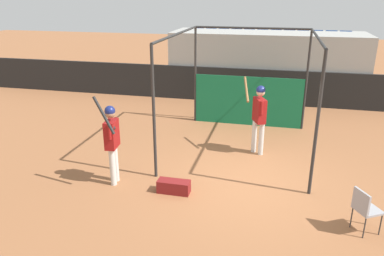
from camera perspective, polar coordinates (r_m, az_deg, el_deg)
name	(u,v)px	position (r m, az deg, el deg)	size (l,w,h in m)	color
ground_plane	(246,183)	(8.65, 8.18, -8.36)	(60.00, 60.00, 0.00)	#935B38
outfield_wall	(264,87)	(14.63, 10.84, 6.18)	(24.00, 0.12, 1.33)	black
bleacher_section	(266,64)	(15.73, 11.24, 9.50)	(7.60, 2.40, 2.61)	#9E9E99
batting_cage	(247,89)	(11.28, 8.32, 5.83)	(3.53, 4.23, 3.10)	#282828
player_batter	(259,113)	(9.85, 10.16, 2.31)	(0.69, 0.77, 1.98)	silver
player_waiting	(112,137)	(8.32, -12.12, -1.41)	(0.54, 0.74, 2.09)	silver
folding_chair	(365,207)	(7.40, 24.80, -10.84)	(0.55, 0.55, 0.84)	#99999E
equipment_bag	(174,187)	(8.16, -2.80, -8.91)	(0.70, 0.28, 0.28)	maroon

